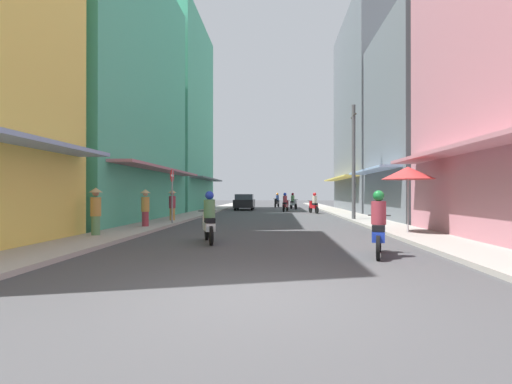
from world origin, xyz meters
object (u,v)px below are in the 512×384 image
at_px(motorbike_red, 314,204).
at_px(motorbike_black, 277,201).
at_px(utility_pole, 354,162).
at_px(pedestrian_crossing, 172,204).
at_px(parked_car, 245,202).
at_px(motorbike_maroon, 285,203).
at_px(pedestrian_far, 96,210).
at_px(motorbike_silver, 293,202).
at_px(pedestrian_foreground, 145,207).
at_px(vendor_umbrella, 408,173).
at_px(motorbike_blue, 379,227).
at_px(motorbike_white, 209,220).
at_px(street_sign_no_entry, 172,189).

relative_size(motorbike_red, motorbike_black, 0.99).
bearing_deg(utility_pole, pedestrian_crossing, -171.16).
height_order(motorbike_red, parked_car, motorbike_red).
distance_m(motorbike_maroon, pedestrian_far, 20.10).
height_order(motorbike_silver, pedestrian_foreground, pedestrian_foreground).
bearing_deg(pedestrian_far, motorbike_red, 61.91).
bearing_deg(motorbike_maroon, vendor_umbrella, -77.28).
height_order(motorbike_blue, pedestrian_far, pedestrian_far).
bearing_deg(motorbike_silver, pedestrian_crossing, -112.48).
xyz_separation_m(motorbike_white, motorbike_black, (2.08, 29.77, 0.00)).
distance_m(motorbike_black, utility_pole, 21.01).
distance_m(motorbike_blue, parked_car, 25.86).
distance_m(motorbike_white, utility_pole, 11.53).
xyz_separation_m(motorbike_red, pedestrian_far, (-8.86, -16.59, 0.25)).
xyz_separation_m(motorbike_white, pedestrian_foreground, (-3.49, 4.21, 0.24)).
bearing_deg(pedestrian_crossing, parked_car, 80.87).
xyz_separation_m(motorbike_blue, motorbike_red, (0.36, 19.64, 0.00)).
distance_m(motorbike_black, vendor_umbrella, 27.95).
bearing_deg(motorbike_maroon, motorbike_blue, -85.46).
bearing_deg(pedestrian_far, motorbike_silver, 72.33).
bearing_deg(motorbike_blue, pedestrian_foreground, 141.34).
height_order(motorbike_black, parked_car, motorbike_black).
xyz_separation_m(pedestrian_far, utility_pole, (10.24, 8.49, 2.29)).
height_order(motorbike_blue, street_sign_no_entry, street_sign_no_entry).
relative_size(motorbike_white, motorbike_maroon, 0.99).
height_order(pedestrian_far, pedestrian_crossing, pedestrian_far).
height_order(parked_car, utility_pole, utility_pole).
xyz_separation_m(motorbike_maroon, parked_car, (-3.69, 3.31, 0.04)).
bearing_deg(motorbike_silver, motorbike_blue, -88.14).
distance_m(motorbike_white, motorbike_red, 18.11).
bearing_deg(pedestrian_far, street_sign_no_entry, 77.44).
height_order(motorbike_red, pedestrian_crossing, pedestrian_crossing).
bearing_deg(vendor_umbrella, pedestrian_crossing, 151.05).
distance_m(parked_car, pedestrian_crossing, 15.44).
relative_size(motorbike_blue, vendor_umbrella, 0.71).
bearing_deg(parked_car, pedestrian_foreground, -97.78).
relative_size(motorbike_blue, utility_pole, 0.28).
distance_m(motorbike_red, street_sign_no_entry, 13.87).
xyz_separation_m(parked_car, pedestrian_crossing, (-2.45, -15.24, 0.22)).
relative_size(motorbike_white, pedestrian_foreground, 1.04).
bearing_deg(vendor_umbrella, pedestrian_far, -172.50).
relative_size(motorbike_blue, pedestrian_foreground, 1.05).
relative_size(motorbike_silver, vendor_umbrella, 0.71).
distance_m(motorbike_red, pedestrian_crossing, 12.65).
relative_size(motorbike_black, parked_car, 0.43).
bearing_deg(motorbike_maroon, pedestrian_far, -109.64).
bearing_deg(vendor_umbrella, pedestrian_foreground, 169.15).
relative_size(motorbike_maroon, pedestrian_foreground, 1.05).
bearing_deg(motorbike_blue, motorbike_silver, 91.86).
bearing_deg(pedestrian_crossing, pedestrian_far, -95.00).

